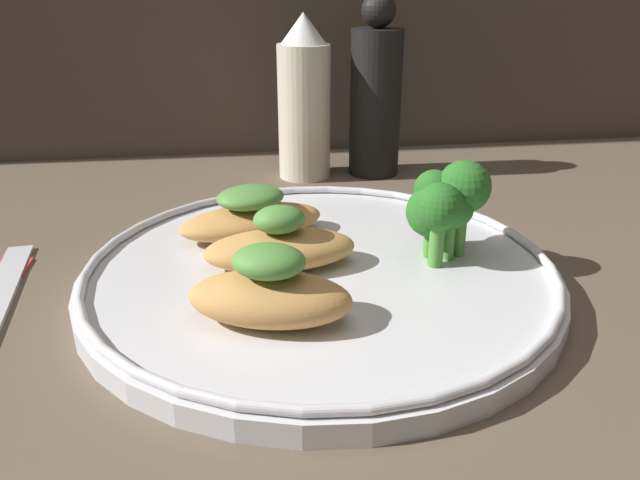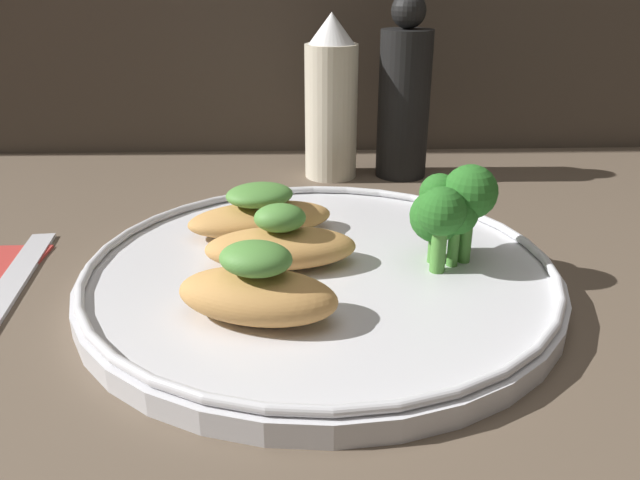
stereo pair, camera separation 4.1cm
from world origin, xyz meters
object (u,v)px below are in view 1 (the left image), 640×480
object	(u,v)px
plate	(320,273)
pepper_grinder	(376,96)
sauce_bottle	(304,101)
broccoli_bunch	(446,202)

from	to	relation	value
plate	pepper_grinder	bearing A→B (deg)	69.25
plate	sauce_bottle	world-z (taller)	sauce_bottle
plate	broccoli_bunch	xyz separation A→B (cm)	(8.67, 0.53, 4.43)
broccoli_bunch	pepper_grinder	bearing A→B (deg)	88.39
broccoli_bunch	sauce_bottle	distance (cm)	25.15
plate	pepper_grinder	world-z (taller)	pepper_grinder
plate	sauce_bottle	bearing A→B (deg)	85.23
broccoli_bunch	sauce_bottle	xyz separation A→B (cm)	(-6.61, 24.16, 2.30)
pepper_grinder	broccoli_bunch	bearing A→B (deg)	-91.61
sauce_bottle	plate	bearing A→B (deg)	-94.77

